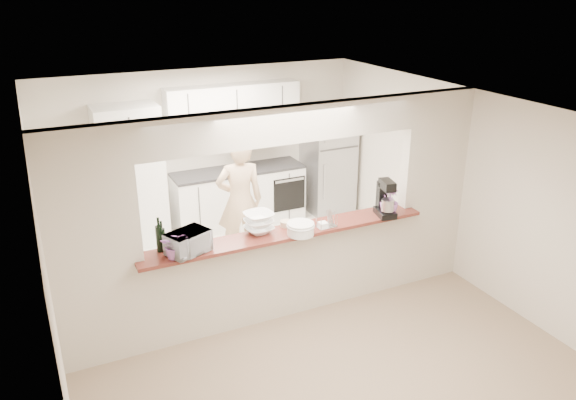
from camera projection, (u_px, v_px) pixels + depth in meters
floor at (285, 312)px, 6.74m from camera, size 6.00×6.00×0.00m
tile_overlay at (239, 258)px, 8.04m from camera, size 5.00×2.90×0.01m
partition at (285, 197)px, 6.20m from camera, size 5.00×0.15×2.50m
bar_counter at (285, 270)px, 6.52m from camera, size 3.40×0.38×1.09m
kitchen_cabinets at (199, 172)px, 8.60m from camera, size 3.15×0.62×2.25m
refrigerator at (328, 162)px, 9.48m from camera, size 0.75×0.70×1.70m
flower_left at (175, 245)px, 5.64m from camera, size 0.32×0.30×0.30m
wine_bottle_a at (160, 238)px, 5.78m from camera, size 0.08×0.08×0.38m
wine_bottle_b at (162, 239)px, 5.80m from camera, size 0.07×0.07×0.33m
toaster_oven at (188, 243)px, 5.75m from camera, size 0.51×0.44×0.24m
serving_bowls at (259, 223)px, 6.22m from camera, size 0.35×0.35×0.23m
plate_stack_a at (301, 229)px, 6.20m from camera, size 0.30×0.30×0.14m
plate_stack_b at (301, 230)px, 6.20m from camera, size 0.31×0.31×0.11m
red_bowl at (302, 224)px, 6.38m from camera, size 0.17×0.17×0.08m
tan_bowl at (286, 224)px, 6.42m from camera, size 0.14×0.14×0.06m
utensil_caddy at (327, 220)px, 6.36m from camera, size 0.23×0.14×0.21m
stand_mixer at (385, 200)px, 6.65m from camera, size 0.25×0.34×0.45m
flower_right at (389, 200)px, 6.66m from camera, size 0.27×0.27×0.39m
person at (240, 202)px, 7.68m from camera, size 0.71×0.53×1.78m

